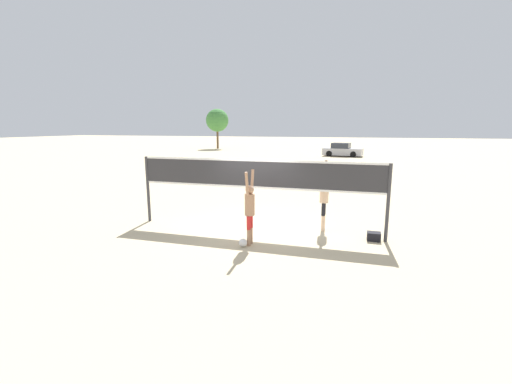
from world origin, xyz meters
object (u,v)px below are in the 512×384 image
Objects in this scene: parked_car_near at (342,150)px; volleyball at (243,243)px; gear_bag at (374,236)px; player_spiker at (250,206)px; volleyball_net at (256,179)px; player_blocker at (324,194)px; tree_left_cluster at (217,120)px.

volleyball is at bearing -83.26° from parked_car_near.
player_spiker is at bearing -158.18° from gear_bag.
player_blocker is at bearing 16.72° from volleyball_net.
tree_left_cluster is (-17.48, 38.69, 2.53)m from volleyball_net.
tree_left_cluster reaches higher than player_spiker.
volleyball is (0.09, -1.60, -1.58)m from volleyball_net.
volleyball_net is 34.34× the size of volleyball.
player_blocker is 9.67× the size of volleyball.
volleyball_net reaches higher than player_blocker.
tree_left_cluster is at bearing 113.55° from volleyball.
volleyball is at bearing -155.81° from gear_bag.
volleyball_net is at bearing 179.85° from gear_bag.
parked_car_near is at bearing -2.23° from player_spiker.
volleyball_net is 2.25m from volleyball.
parked_car_near is (1.35, 31.41, 0.55)m from volleyball.
player_spiker is at bearing -83.03° from parked_car_near.
player_spiker is (0.22, -1.38, -0.57)m from volleyball_net.
parked_car_near is at bearing -25.15° from tree_left_cluster.
player_spiker is at bearing -66.17° from tree_left_cluster.
volleyball is at bearing -41.90° from player_blocker.
player_blocker is at bearing 157.56° from gear_bag.
volleyball is 31.44m from parked_car_near.
player_blocker is (2.09, 0.63, -0.50)m from volleyball_net.
player_spiker is 1.04m from volleyball.
volleyball_net is at bearing 93.16° from volleyball.
player_blocker is 0.50× the size of parked_car_near.
volleyball_net is 1.51m from player_spiker.
tree_left_cluster reaches higher than volleyball_net.
player_blocker is 42.90m from tree_left_cluster.
volleyball_net is 20.78× the size of gear_bag.
volleyball is (-0.13, -0.23, -1.01)m from player_spiker.
player_blocker reaches higher than player_spiker.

